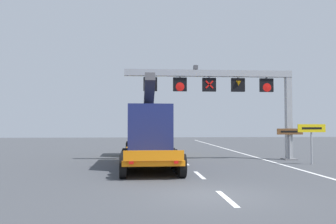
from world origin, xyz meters
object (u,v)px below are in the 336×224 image
at_px(overhead_lane_gantry, 228,87).
at_px(tourist_info_sign_brown, 290,136).
at_px(heavy_haul_truck_orange, 147,132).
at_px(exit_sign_yellow, 312,133).

xyz_separation_m(overhead_lane_gantry, tourist_info_sign_brown, (4.25, -0.30, -3.39)).
xyz_separation_m(heavy_haul_truck_orange, tourist_info_sign_brown, (9.91, 0.10, -0.29)).
relative_size(overhead_lane_gantry, tourist_info_sign_brown, 5.48).
xyz_separation_m(heavy_haul_truck_orange, exit_sign_yellow, (10.10, -2.62, -0.07)).
bearing_deg(tourist_info_sign_brown, exit_sign_yellow, -85.96).
height_order(overhead_lane_gantry, tourist_info_sign_brown, overhead_lane_gantry).
distance_m(overhead_lane_gantry, tourist_info_sign_brown, 5.44).
xyz_separation_m(overhead_lane_gantry, exit_sign_yellow, (4.44, -3.03, -3.17)).
relative_size(exit_sign_yellow, tourist_info_sign_brown, 1.14).
bearing_deg(tourist_info_sign_brown, heavy_haul_truck_orange, -179.42).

